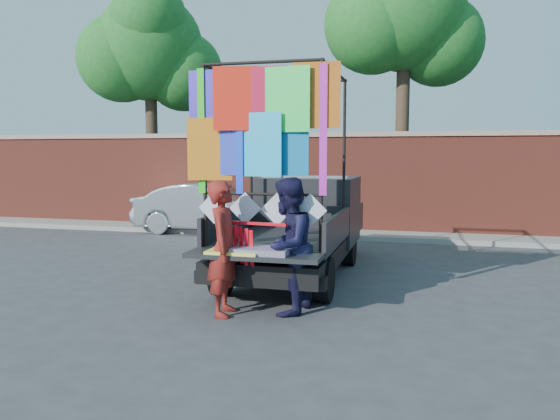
% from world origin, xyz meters
% --- Properties ---
extents(ground, '(90.00, 90.00, 0.00)m').
position_xyz_m(ground, '(0.00, 0.00, 0.00)').
color(ground, '#38383A').
rests_on(ground, ground).
extents(brick_wall, '(30.00, 0.45, 2.61)m').
position_xyz_m(brick_wall, '(0.00, 7.00, 1.33)').
color(brick_wall, brown).
rests_on(brick_wall, ground).
extents(curb, '(30.00, 1.20, 0.12)m').
position_xyz_m(curb, '(0.00, 6.30, 0.06)').
color(curb, gray).
rests_on(curb, ground).
extents(tree_left, '(4.20, 3.30, 7.05)m').
position_xyz_m(tree_left, '(-6.48, 8.12, 5.12)').
color(tree_left, '#38281C').
rests_on(tree_left, ground).
extents(tree_mid, '(4.20, 3.30, 7.73)m').
position_xyz_m(tree_mid, '(1.02, 8.12, 5.70)').
color(tree_mid, '#38281C').
rests_on(tree_mid, ground).
extents(pickup_truck, '(2.07, 5.19, 3.27)m').
position_xyz_m(pickup_truck, '(-0.46, 2.31, 0.83)').
color(pickup_truck, black).
rests_on(pickup_truck, ground).
extents(sedan, '(3.94, 1.44, 1.29)m').
position_xyz_m(sedan, '(-3.76, 6.08, 0.65)').
color(sedan, silver).
rests_on(sedan, ground).
extents(woman, '(0.50, 0.69, 1.74)m').
position_xyz_m(woman, '(-0.84, -0.63, 0.87)').
color(woman, maroon).
rests_on(woman, ground).
extents(man, '(0.78, 0.95, 1.77)m').
position_xyz_m(man, '(-0.07, -0.37, 0.89)').
color(man, '#171637').
rests_on(man, ground).
extents(streamer_bundle, '(0.84, 0.17, 0.59)m').
position_xyz_m(streamer_bundle, '(-0.55, -0.51, 1.01)').
color(streamer_bundle, red).
rests_on(streamer_bundle, ground).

